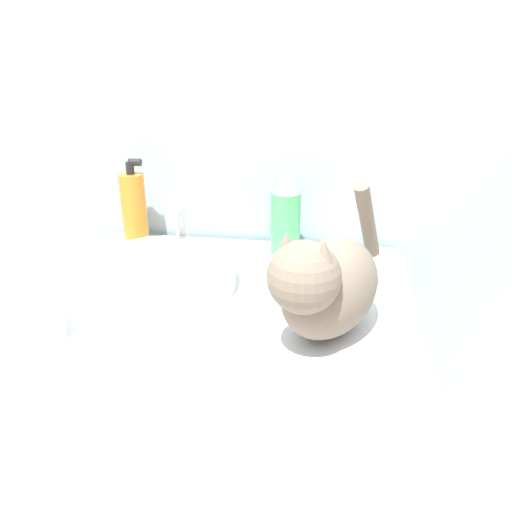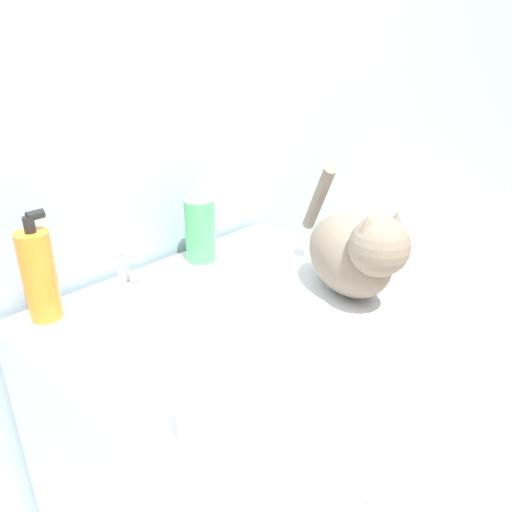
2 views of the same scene
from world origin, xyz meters
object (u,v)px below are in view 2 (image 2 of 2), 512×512
at_px(cat, 354,252).
at_px(soap_bottle, 39,275).
at_px(cup, 206,413).
at_px(spray_bottle, 200,225).

xyz_separation_m(cat, soap_bottle, (-0.49, 0.38, -0.01)).
bearing_deg(soap_bottle, cup, -89.23).
relative_size(spray_bottle, cup, 2.17).
bearing_deg(soap_bottle, spray_bottle, -1.94).
height_order(cat, soap_bottle, cat).
bearing_deg(spray_bottle, cup, -129.94).
bearing_deg(spray_bottle, cat, -74.11).
xyz_separation_m(spray_bottle, cup, (-0.38, -0.45, -0.05)).
bearing_deg(spray_bottle, soap_bottle, 178.06).
height_order(soap_bottle, spray_bottle, soap_bottle).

